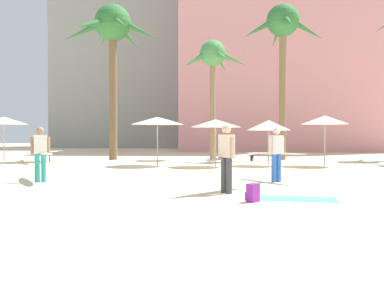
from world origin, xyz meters
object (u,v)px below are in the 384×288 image
object	(u,v)px
cafe_umbrella_1	(4,121)
person_far_right	(226,156)
palm_tree_center	(112,33)
cafe_umbrella_5	(325,120)
beach_towel	(295,199)
person_mid_left	(276,152)
person_near_right	(42,153)
palm_tree_far_left	(283,31)
cafe_umbrella_3	(157,121)
cafe_umbrella_2	(216,123)
palm_tree_left	(213,61)
cafe_umbrella_4	(268,125)
backpack	(253,193)

from	to	relation	value
cafe_umbrella_1	person_far_right	bearing A→B (deg)	-42.04
palm_tree_center	person_far_right	bearing A→B (deg)	-65.50
cafe_umbrella_1	cafe_umbrella_5	distance (m)	15.90
cafe_umbrella_5	beach_towel	xyz separation A→B (m)	(-3.38, -10.44, -2.19)
person_mid_left	palm_tree_center	bearing A→B (deg)	-176.55
cafe_umbrella_5	person_mid_left	bearing A→B (deg)	-115.83
palm_tree_center	person_near_right	xyz separation A→B (m)	(0.46, -11.54, -6.57)
palm_tree_far_left	person_near_right	bearing A→B (deg)	-128.54
cafe_umbrella_5	person_mid_left	size ratio (longest dim) A/B	1.02
person_mid_left	cafe_umbrella_3	bearing A→B (deg)	-176.49
cafe_umbrella_2	person_far_right	xyz separation A→B (m)	(0.24, -8.90, -1.08)
palm_tree_left	person_far_right	distance (m)	15.82
cafe_umbrella_4	beach_towel	xyz separation A→B (m)	(-0.73, -10.55, -1.94)
palm_tree_far_left	person_mid_left	distance (m)	13.59
person_mid_left	person_far_right	world-z (taller)	person_far_right
cafe_umbrella_3	backpack	xyz separation A→B (m)	(3.58, -10.71, -1.97)
palm_tree_far_left	cafe_umbrella_3	size ratio (longest dim) A/B	3.58
palm_tree_left	person_near_right	xyz separation A→B (m)	(-5.46, -12.68, -5.05)
cafe_umbrella_2	person_mid_left	bearing A→B (deg)	-73.00
palm_tree_left	cafe_umbrella_4	distance (m)	7.28
cafe_umbrella_1	person_far_right	xyz separation A→B (m)	(10.93, -9.86, -1.26)
cafe_umbrella_4	backpack	bearing A→B (deg)	-99.07
cafe_umbrella_1	person_mid_left	world-z (taller)	cafe_umbrella_1
cafe_umbrella_1	person_near_right	world-z (taller)	cafe_umbrella_1
palm_tree_far_left	person_mid_left	bearing A→B (deg)	-100.04
person_near_right	cafe_umbrella_3	bearing A→B (deg)	-46.88
beach_towel	person_near_right	world-z (taller)	person_near_right
palm_tree_far_left	cafe_umbrella_1	size ratio (longest dim) A/B	3.83
palm_tree_left	backpack	world-z (taller)	palm_tree_left
palm_tree_far_left	cafe_umbrella_2	distance (m)	8.73
cafe_umbrella_4	cafe_umbrella_3	bearing A→B (deg)	-176.46
palm_tree_left	beach_towel	distance (m)	17.16
cafe_umbrella_5	person_far_right	size ratio (longest dim) A/B	1.05
cafe_umbrella_5	person_mid_left	xyz separation A→B (m)	(-3.29, -6.80, -1.26)
cafe_umbrella_1	cafe_umbrella_3	world-z (taller)	cafe_umbrella_1
palm_tree_center	cafe_umbrella_4	world-z (taller)	palm_tree_center
cafe_umbrella_2	cafe_umbrella_5	xyz separation A→B (m)	(5.20, 0.57, 0.17)
palm_tree_center	cafe_umbrella_2	xyz separation A→B (m)	(6.07, -4.95, -5.47)
cafe_umbrella_4	person_far_right	bearing A→B (deg)	-103.57
cafe_umbrella_1	cafe_umbrella_5	xyz separation A→B (m)	(15.89, -0.39, -0.01)
cafe_umbrella_3	cafe_umbrella_1	bearing A→B (deg)	175.54
cafe_umbrella_2	beach_towel	size ratio (longest dim) A/B	1.25
palm_tree_far_left	person_near_right	size ratio (longest dim) A/B	3.47
palm_tree_center	cafe_umbrella_1	xyz separation A→B (m)	(-4.62, -3.99, -5.29)
palm_tree_far_left	beach_towel	distance (m)	17.22
cafe_umbrella_3	backpack	distance (m)	11.46
palm_tree_left	backpack	size ratio (longest dim) A/B	17.29
backpack	person_near_right	bearing A→B (deg)	8.26
cafe_umbrella_2	backpack	distance (m)	10.55
cafe_umbrella_3	beach_towel	xyz separation A→B (m)	(4.62, -10.22, -2.16)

